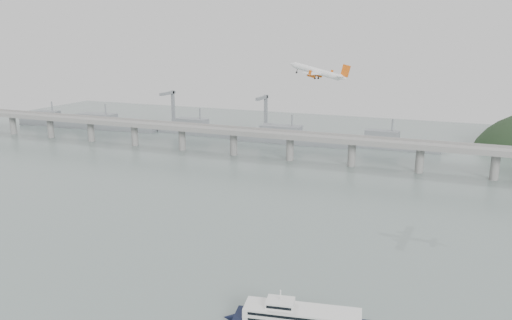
% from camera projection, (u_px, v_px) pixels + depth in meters
% --- Properties ---
extents(ground, '(900.00, 900.00, 0.00)m').
position_uv_depth(ground, '(207.00, 270.00, 213.11)').
color(ground, slate).
rests_on(ground, ground).
extents(bridge, '(800.00, 22.00, 23.90)m').
position_uv_depth(bridge, '(325.00, 142.00, 388.90)').
color(bridge, gray).
rests_on(bridge, ground).
extents(distant_fleet, '(453.00, 60.90, 40.00)m').
position_uv_depth(distant_fleet, '(193.00, 129.00, 507.03)').
color(distant_fleet, slate).
rests_on(distant_fleet, ground).
extents(airliner, '(37.25, 33.77, 11.00)m').
position_uv_depth(airliner, '(318.00, 72.00, 278.82)').
color(airliner, white).
rests_on(airliner, ground).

